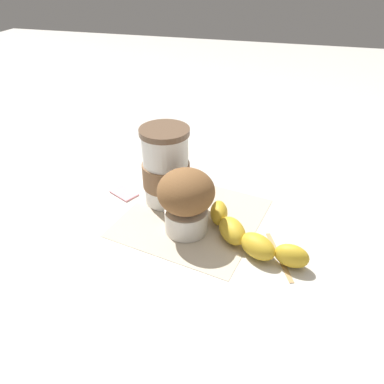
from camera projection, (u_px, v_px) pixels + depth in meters
The scene contains 7 objects.
ground_plane at pixel (192, 218), 0.66m from camera, with size 3.00×3.00×0.00m, color beige.
paper_napkin at pixel (192, 217), 0.65m from camera, with size 0.23×0.23×0.00m, color beige.
coffee_cup at pixel (166, 168), 0.66m from camera, with size 0.09×0.09×0.14m.
muffin at pixel (187, 199), 0.59m from camera, with size 0.09×0.09×0.11m.
banana at pixel (248, 236), 0.58m from camera, with size 0.17×0.13×0.04m.
sugar_packet at pixel (124, 193), 0.72m from camera, with size 0.05×0.03×0.01m, color pink.
wooden_stirrer at pixel (279, 256), 0.57m from camera, with size 0.11×0.01×0.00m, color tan.
Camera 1 is at (0.14, -0.51, 0.40)m, focal length 35.00 mm.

